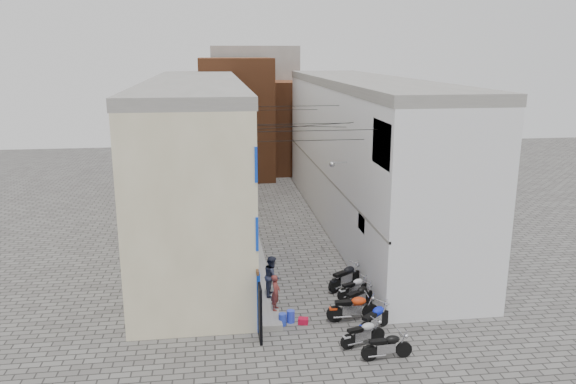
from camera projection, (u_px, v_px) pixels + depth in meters
name	position (u px, v px, depth m)	size (l,w,h in m)	color
ground	(323.00, 329.00, 21.92)	(90.00, 90.00, 0.00)	#555250
plinth	(249.00, 227.00, 34.12)	(0.90, 26.00, 0.25)	gray
building_left	(197.00, 158.00, 32.62)	(5.10, 27.00, 9.00)	#C1B892
building_right	(364.00, 154.00, 33.97)	(5.94, 26.00, 9.00)	white
building_far_brick_left	(236.00, 119.00, 47.35)	(6.00, 6.00, 10.00)	brown
building_far_brick_right	(292.00, 126.00, 50.17)	(5.00, 6.00, 8.00)	brown
building_far_concrete	(254.00, 106.00, 53.26)	(8.00, 5.00, 11.00)	gray
far_shopfront	(263.00, 169.00, 45.85)	(2.00, 0.30, 2.40)	black
overhead_wires	(295.00, 123.00, 27.53)	(5.80, 13.02, 1.32)	black
motorcycle_a	(387.00, 345.00, 19.63)	(0.59, 1.87, 1.08)	black
motorcycle_b	(363.00, 332.00, 20.54)	(0.58, 1.83, 1.06)	#A0A0A4
motorcycle_c	(375.00, 318.00, 21.53)	(0.64, 2.04, 1.18)	#0C1DB8
motorcycle_d	(353.00, 307.00, 22.41)	(0.68, 2.14, 1.24)	#BC300D
motorcycle_e	(359.00, 296.00, 23.56)	(0.60, 1.91, 1.10)	black
motorcycle_f	(354.00, 287.00, 24.57)	(0.56, 1.77, 1.02)	#BABABF
motorcycle_g	(346.00, 276.00, 25.51)	(0.67, 2.11, 1.22)	black
person_a	(276.00, 292.00, 22.81)	(0.55, 0.36, 1.50)	brown
person_b	(272.00, 276.00, 24.16)	(0.86, 0.67, 1.77)	#2B2F41
water_jug_near	(282.00, 319.00, 22.14)	(0.31, 0.31, 0.49)	blue
water_jug_far	(291.00, 316.00, 22.38)	(0.32, 0.32, 0.50)	blue
red_crate	(303.00, 321.00, 22.28)	(0.39, 0.29, 0.24)	#AF0C2A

